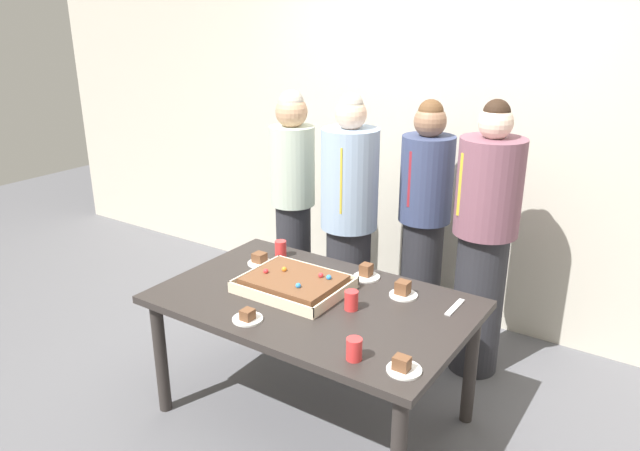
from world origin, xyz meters
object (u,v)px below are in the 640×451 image
at_px(drink_cup_middle, 351,300).
at_px(person_green_shirt_behind, 484,240).
at_px(plated_slice_far_left, 366,273).
at_px(drink_cup_far_end, 281,249).
at_px(drink_cup_nearest, 354,349).
at_px(cake_server_utensil, 455,307).
at_px(plated_slice_near_left, 403,367).
at_px(person_serving_front, 293,201).
at_px(plated_slice_near_right, 260,260).
at_px(party_table, 313,312).
at_px(person_far_right_suit, 349,219).
at_px(sheet_cake, 294,284).
at_px(person_striped_tie_right, 424,219).
at_px(plated_slice_far_right, 403,291).
at_px(plated_slice_center_front, 248,317).

height_order(drink_cup_middle, person_green_shirt_behind, person_green_shirt_behind).
height_order(plated_slice_far_left, drink_cup_far_end, drink_cup_far_end).
xyz_separation_m(drink_cup_nearest, cake_server_utensil, (0.18, 0.69, -0.05)).
distance_m(drink_cup_middle, drink_cup_far_end, 0.80).
xyz_separation_m(plated_slice_near_left, person_serving_front, (-1.50, 1.28, 0.13)).
height_order(plated_slice_near_right, person_serving_front, person_serving_front).
bearing_deg(party_table, drink_cup_middle, 2.09).
height_order(cake_server_utensil, person_far_right_suit, person_far_right_suit).
xyz_separation_m(sheet_cake, person_striped_tie_right, (0.23, 1.15, 0.08)).
distance_m(person_serving_front, person_striped_tie_right, 0.93).
bearing_deg(plated_slice_far_right, plated_slice_near_right, -174.23).
xyz_separation_m(sheet_cake, person_green_shirt_behind, (0.71, 0.92, 0.11)).
bearing_deg(person_serving_front, sheet_cake, 0.01).
bearing_deg(party_table, person_serving_front, 131.05).
relative_size(plated_slice_near_left, drink_cup_nearest, 1.50).
bearing_deg(plated_slice_far_right, cake_server_utensil, 4.19).
distance_m(person_serving_front, person_far_right_suit, 0.53).
bearing_deg(drink_cup_nearest, person_serving_front, 134.41).
distance_m(party_table, person_serving_front, 1.26).
height_order(person_striped_tie_right, person_far_right_suit, person_far_right_suit).
relative_size(plated_slice_near_left, cake_server_utensil, 0.75).
height_order(party_table, plated_slice_center_front, plated_slice_center_front).
bearing_deg(person_striped_tie_right, person_far_right_suit, -37.80).
bearing_deg(party_table, plated_slice_near_right, 158.89).
height_order(plated_slice_near_left, person_serving_front, person_serving_front).
bearing_deg(plated_slice_near_right, plated_slice_far_left, 16.45).
relative_size(sheet_cake, plated_slice_far_left, 3.67).
height_order(drink_cup_nearest, person_far_right_suit, person_far_right_suit).
height_order(plated_slice_near_left, drink_cup_middle, drink_cup_middle).
distance_m(drink_cup_nearest, drink_cup_middle, 0.46).
relative_size(plated_slice_far_right, cake_server_utensil, 0.75).
distance_m(party_table, person_striped_tie_right, 1.20).
bearing_deg(cake_server_utensil, plated_slice_near_left, -87.18).
bearing_deg(person_far_right_suit, plated_slice_center_front, -2.85).
xyz_separation_m(plated_slice_far_left, person_serving_front, (-0.91, 0.55, 0.12)).
relative_size(party_table, person_far_right_suit, 0.97).
bearing_deg(plated_slice_near_right, person_striped_tie_right, 58.02).
xyz_separation_m(plated_slice_near_right, person_green_shirt_behind, (1.09, 0.75, 0.12)).
height_order(party_table, sheet_cake, sheet_cake).
relative_size(plated_slice_near_right, person_far_right_suit, 0.09).
xyz_separation_m(plated_slice_far_left, person_green_shirt_behind, (0.47, 0.57, 0.12)).
xyz_separation_m(plated_slice_near_left, drink_cup_far_end, (-1.18, 0.70, 0.03)).
relative_size(sheet_cake, plated_slice_far_right, 3.67).
relative_size(sheet_cake, person_striped_tie_right, 0.34).
xyz_separation_m(party_table, plated_slice_near_right, (-0.52, 0.20, 0.10)).
relative_size(person_green_shirt_behind, person_far_right_suit, 1.01).
height_order(plated_slice_far_left, person_serving_front, person_serving_front).
xyz_separation_m(party_table, cake_server_utensil, (0.66, 0.31, 0.08)).
bearing_deg(plated_slice_center_front, plated_slice_near_right, 124.31).
height_order(drink_cup_middle, person_serving_front, person_serving_front).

